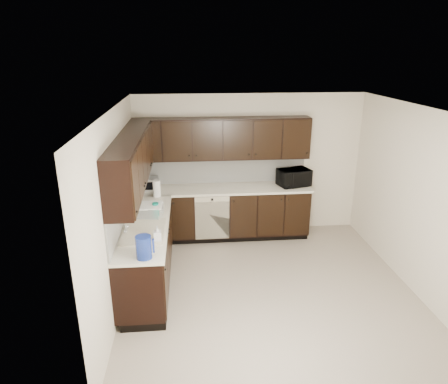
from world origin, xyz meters
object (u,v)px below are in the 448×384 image
object	(u,v)px
toaster_oven	(149,184)
storage_bin	(146,211)
sink	(144,237)
blue_pitcher	(144,247)
microwave	(294,177)

from	to	relation	value
toaster_oven	storage_bin	world-z (taller)	toaster_oven
sink	blue_pitcher	xyz separation A→B (m)	(0.08, -0.69, 0.20)
microwave	blue_pitcher	bearing A→B (deg)	-150.87
storage_bin	blue_pitcher	bearing A→B (deg)	-85.98
sink	storage_bin	distance (m)	0.56
microwave	toaster_oven	bearing A→B (deg)	163.26
microwave	toaster_oven	size ratio (longest dim) A/B	1.64
toaster_oven	blue_pitcher	size ratio (longest dim) A/B	1.19
sink	storage_bin	size ratio (longest dim) A/B	1.90
toaster_oven	storage_bin	bearing A→B (deg)	-94.17
sink	microwave	size ratio (longest dim) A/B	1.54
toaster_oven	blue_pitcher	distance (m)	2.42
microwave	storage_bin	xyz separation A→B (m)	(-2.44, -1.17, -0.06)
sink	toaster_oven	bearing A→B (deg)	92.29
blue_pitcher	storage_bin	bearing A→B (deg)	85.43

